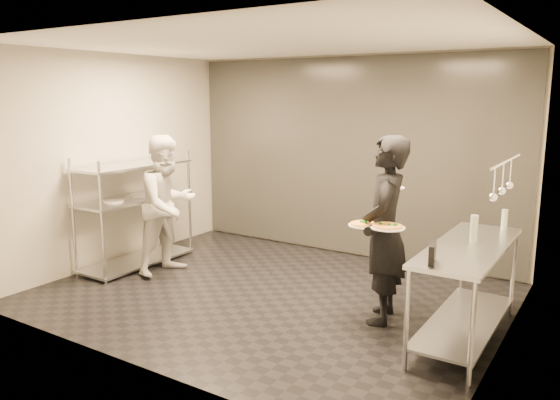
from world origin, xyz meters
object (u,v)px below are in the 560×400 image
Objects in this scene: prep_counter at (467,276)px; waiter at (385,230)px; bottle_dark at (473,226)px; pizza_plate_near at (364,224)px; pos_monitor at (432,253)px; salad_plate at (392,186)px; chef at (168,205)px; pizza_plate_far at (388,227)px; bottle_clear at (504,219)px; pass_rack at (135,209)px; bottle_green at (474,228)px.

prep_counter is 0.96× the size of waiter.
pizza_plate_near is at bearing -152.25° from bottle_dark.
pos_monitor is at bearing -99.46° from prep_counter.
bottle_dark is at bearing -1.26° from salad_plate.
chef is 8.96× the size of bottle_dark.
salad_plate is 1.11× the size of pos_monitor.
prep_counter is 5.57× the size of pizza_plate_far.
bottle_dark is at bearing -114.55° from bottle_clear.
pos_monitor is at bearing -9.67° from pass_rack.
pizza_plate_far is 0.70m from salad_plate.
pizza_plate_near reaches higher than prep_counter.
pass_rack is at bearing 157.54° from pos_monitor.
waiter is 0.31m from pizza_plate_far.
bottle_dark is at bearing 104.34° from bottle_green.
bottle_clear is at bearing 79.70° from prep_counter.
chef is 3.96m from bottle_clear.
pizza_plate_near is 1.04m from pos_monitor.
salad_plate is 0.97m from bottle_green.
chef reaches higher than pos_monitor.
pos_monitor is at bearing -93.38° from bottle_dark.
salad_plate is at bearing 175.97° from waiter.
salad_plate is (-0.07, 0.35, 0.39)m from waiter.
waiter reaches higher than salad_plate.
waiter reaches higher than bottle_clear.
pass_rack is 8.11× the size of bottle_dark.
pass_rack is 0.89× the size of prep_counter.
salad_plate reaches higher than prep_counter.
pass_rack reaches higher than pizza_plate_near.
bottle_clear is (1.13, 0.93, 0.01)m from pizza_plate_near.
waiter reaches higher than pizza_plate_far.
pass_rack is 6.40× the size of salad_plate.
bottle_green is 0.23m from bottle_dark.
salad_plate is at bearing -157.88° from bottle_clear.
pizza_plate_far is 1.29× the size of salad_plate.
pos_monitor is at bearing -54.75° from salad_plate.
bottle_dark is (0.92, 0.49, 0.01)m from pizza_plate_near.
bottle_green is at bearing 1.88° from pass_rack.
waiter is at bearing 116.71° from pizza_plate_far.
pizza_plate_near is (-0.15, -0.16, 0.07)m from waiter.
bottle_green is (0.12, 0.86, 0.04)m from pos_monitor.
chef is 2.89m from salad_plate.
bottle_green is at bearing 27.79° from pizza_plate_far.
bottle_green reaches higher than pizza_plate_far.
bottle_green is (0.83, 0.11, 0.11)m from waiter.
chef reaches higher than prep_counter.
prep_counter is at bearing -100.30° from bottle_clear.
pass_rack is at bearing -104.65° from waiter.
pizza_plate_far is at bearing -19.50° from pizza_plate_near.
chef is at bearing 0.24° from pass_rack.
pizza_plate_far is at bearing -137.54° from bottle_dark.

